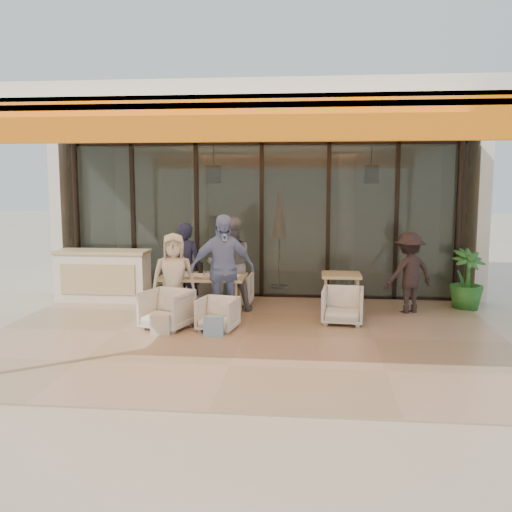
{
  "coord_description": "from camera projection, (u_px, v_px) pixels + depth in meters",
  "views": [
    {
      "loc": [
        1.08,
        -8.59,
        2.42
      ],
      "look_at": [
        0.1,
        0.9,
        1.15
      ],
      "focal_mm": 40.0,
      "sensor_mm": 36.0,
      "label": 1
    }
  ],
  "objects": [
    {
      "name": "chair_near_left",
      "position": [
        167.0,
        308.0,
        9.26
      ],
      "size": [
        0.87,
        0.85,
        0.72
      ],
      "primitive_type": "imported",
      "rotation": [
        0.0,
        0.0,
        -0.32
      ],
      "color": "silver",
      "rests_on": "ground"
    },
    {
      "name": "chair_near_right",
      "position": [
        218.0,
        313.0,
        9.19
      ],
      "size": [
        0.68,
        0.65,
        0.61
      ],
      "primitive_type": "imported",
      "rotation": [
        0.0,
        0.0,
        -0.18
      ],
      "color": "silver",
      "rests_on": "ground"
    },
    {
      "name": "host_counter",
      "position": [
        103.0,
        275.0,
        11.41
      ],
      "size": [
        1.85,
        0.65,
        1.04
      ],
      "color": "silver",
      "rests_on": "ground"
    },
    {
      "name": "diner_grey",
      "position": [
        230.0,
        265.0,
        10.49
      ],
      "size": [
        1.01,
        0.88,
        1.76
      ],
      "primitive_type": "imported",
      "rotation": [
        0.0,
        0.0,
        3.44
      ],
      "color": "slate",
      "rests_on": "ground"
    },
    {
      "name": "diner_navy",
      "position": [
        186.0,
        267.0,
        10.58
      ],
      "size": [
        0.64,
        0.45,
        1.65
      ],
      "primitive_type": "imported",
      "rotation": [
        0.0,
        0.0,
        3.05
      ],
      "color": "#171B33",
      "rests_on": "ground"
    },
    {
      "name": "side_chair",
      "position": [
        343.0,
        304.0,
        9.61
      ],
      "size": [
        0.73,
        0.7,
        0.7
      ],
      "primitive_type": "imported",
      "rotation": [
        0.0,
        0.0,
        -0.1
      ],
      "color": "silver",
      "rests_on": "ground"
    },
    {
      "name": "dining_table",
      "position": [
        203.0,
        279.0,
        10.12
      ],
      "size": [
        1.5,
        0.9,
        0.93
      ],
      "color": "tan",
      "rests_on": "ground"
    },
    {
      "name": "potted_palm",
      "position": [
        466.0,
        279.0,
        10.7
      ],
      "size": [
        0.82,
        0.82,
        1.14
      ],
      "primitive_type": "imported",
      "rotation": [
        0.0,
        0.0,
        0.35
      ],
      "color": "#1E5919",
      "rests_on": "ground"
    },
    {
      "name": "standing_woman",
      "position": [
        409.0,
        273.0,
        10.35
      ],
      "size": [
        1.11,
        0.93,
        1.5
      ],
      "primitive_type": "imported",
      "rotation": [
        0.0,
        0.0,
        3.6
      ],
      "color": "black",
      "rests_on": "ground"
    },
    {
      "name": "terrace_structure",
      "position": [
        241.0,
        122.0,
        8.21
      ],
      "size": [
        8.0,
        6.0,
        3.4
      ],
      "color": "silver",
      "rests_on": "ground"
    },
    {
      "name": "diner_periwinkle",
      "position": [
        222.0,
        269.0,
        9.6
      ],
      "size": [
        1.18,
        0.78,
        1.86
      ],
      "primitive_type": "imported",
      "rotation": [
        0.0,
        0.0,
        0.32
      ],
      "color": "#7A8FCC",
      "rests_on": "ground"
    },
    {
      "name": "chair_far_left",
      "position": [
        192.0,
        288.0,
        11.14
      ],
      "size": [
        0.78,
        0.75,
        0.66
      ],
      "primitive_type": "imported",
      "rotation": [
        0.0,
        0.0,
        2.88
      ],
      "color": "silver",
      "rests_on": "ground"
    },
    {
      "name": "tote_bag_cream",
      "position": [
        160.0,
        325.0,
        8.89
      ],
      "size": [
        0.3,
        0.1,
        0.34
      ],
      "primitive_type": "cube",
      "color": "silver",
      "rests_on": "ground"
    },
    {
      "name": "glass_storefront",
      "position": [
        262.0,
        221.0,
        11.65
      ],
      "size": [
        8.08,
        0.1,
        3.2
      ],
      "color": "#9EADA3",
      "rests_on": "ground"
    },
    {
      "name": "terrace_floor",
      "position": [
        244.0,
        336.0,
        8.9
      ],
      "size": [
        8.0,
        6.0,
        0.01
      ],
      "primitive_type": "cube",
      "color": "tan",
      "rests_on": "ground"
    },
    {
      "name": "tote_bag_blue",
      "position": [
        213.0,
        327.0,
        8.81
      ],
      "size": [
        0.3,
        0.1,
        0.34
      ],
      "primitive_type": "cube",
      "color": "#99BFD8",
      "rests_on": "ground"
    },
    {
      "name": "ground",
      "position": [
        244.0,
        336.0,
        8.9
      ],
      "size": [
        70.0,
        70.0,
        0.0
      ],
      "primitive_type": "plane",
      "color": "#C6B293",
      "rests_on": "ground"
    },
    {
      "name": "interior_block",
      "position": [
        271.0,
        188.0,
        13.85
      ],
      "size": [
        9.05,
        3.62,
        3.52
      ],
      "color": "silver",
      "rests_on": "ground"
    },
    {
      "name": "side_table",
      "position": [
        341.0,
        279.0,
        10.31
      ],
      "size": [
        0.7,
        0.7,
        0.74
      ],
      "color": "tan",
      "rests_on": "ground"
    },
    {
      "name": "chair_far_right",
      "position": [
        234.0,
        287.0,
        11.05
      ],
      "size": [
        0.71,
        0.66,
        0.71
      ],
      "primitive_type": "imported",
      "rotation": [
        0.0,
        0.0,
        3.12
      ],
      "color": "silver",
      "rests_on": "ground"
    },
    {
      "name": "diner_cream",
      "position": [
        174.0,
        278.0,
        9.7
      ],
      "size": [
        0.84,
        0.63,
        1.54
      ],
      "primitive_type": "imported",
      "rotation": [
        0.0,
        0.0,
        0.21
      ],
      "color": "beige",
      "rests_on": "ground"
    }
  ]
}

